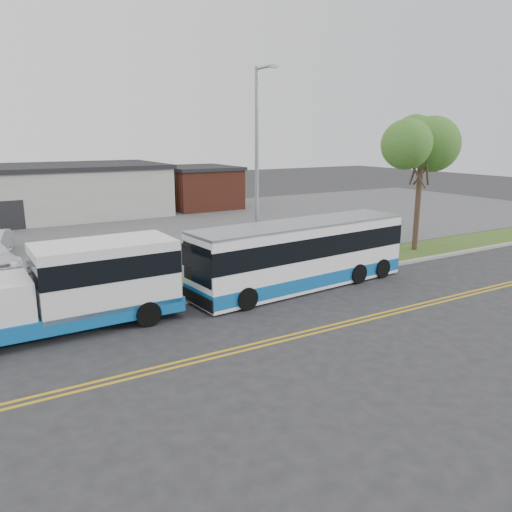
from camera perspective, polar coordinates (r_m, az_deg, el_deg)
ground at (r=20.27m, az=-3.18°, el=-5.62°), size 140.00×140.00×0.00m
lane_line_north at (r=17.17m, az=2.85°, el=-9.26°), size 70.00×0.12×0.01m
lane_line_south at (r=16.94m, az=3.42°, el=-9.59°), size 70.00×0.12×0.01m
curb at (r=21.18m, az=-4.57°, el=-4.58°), size 80.00×0.30×0.15m
verge at (r=22.74m, az=-6.57°, el=-3.40°), size 80.00×3.30×0.10m
parking_lot at (r=35.74m, az=-15.90°, el=2.42°), size 80.00×25.00×0.10m
commercial_building at (r=44.32m, az=-27.06°, el=6.33°), size 25.40×10.40×4.35m
brick_wing at (r=47.37m, az=-6.53°, el=7.83°), size 6.30×7.30×3.90m
tree_east at (r=30.32m, az=18.48°, el=12.06°), size 5.20×5.20×8.33m
streetlight_near at (r=23.03m, az=0.18°, el=10.04°), size 0.35×1.53×9.50m
shuttle_bus at (r=18.65m, az=-19.05°, el=-2.92°), size 7.91×2.78×3.01m
transit_bus at (r=22.36m, az=5.16°, el=0.17°), size 10.83×3.35×2.96m
pedestrian at (r=19.78m, az=-26.83°, el=-4.77°), size 0.72×0.69×1.67m
grocery_bag_right at (r=20.24m, az=-25.84°, el=-6.27°), size 0.32×0.32×0.32m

